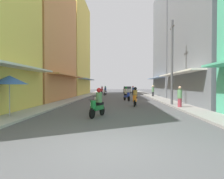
{
  "coord_description": "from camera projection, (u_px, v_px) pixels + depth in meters",
  "views": [
    {
      "loc": [
        0.32,
        -5.54,
        1.73
      ],
      "look_at": [
        -0.63,
        18.33,
        1.23
      ],
      "focal_mm": 33.35,
      "sensor_mm": 36.0,
      "label": 1
    }
  ],
  "objects": [
    {
      "name": "ground_plane",
      "position": [
        118.0,
        98.0,
        28.8
      ],
      "size": [
        119.87,
        119.87,
        0.0
      ],
      "primitive_type": "plane",
      "color": "#4C4C4F"
    },
    {
      "name": "sidewalk_left",
      "position": [
        81.0,
        97.0,
        29.01
      ],
      "size": [
        1.67,
        62.48,
        0.12
      ],
      "primitive_type": "cube",
      "color": "#ADA89E",
      "rests_on": "ground"
    },
    {
      "name": "sidewalk_right",
      "position": [
        156.0,
        97.0,
        28.59
      ],
      "size": [
        1.67,
        62.48,
        0.12
      ],
      "primitive_type": "cube",
      "color": "gray",
      "rests_on": "ground"
    },
    {
      "name": "building_left_mid",
      "position": [
        39.0,
        40.0,
        23.89
      ],
      "size": [
        7.05,
        12.74,
        13.81
      ],
      "color": "#D88C4C",
      "rests_on": "ground"
    },
    {
      "name": "building_left_far",
      "position": [
        68.0,
        47.0,
        37.36
      ],
      "size": [
        7.05,
        13.19,
        17.06
      ],
      "color": "#EFD159",
      "rests_on": "ground"
    },
    {
      "name": "building_right_mid",
      "position": [
        216.0,
        12.0,
        18.94
      ],
      "size": [
        7.05,
        12.28,
        16.86
      ],
      "color": "slate",
      "rests_on": "ground"
    },
    {
      "name": "building_right_far",
      "position": [
        179.0,
        43.0,
        30.76
      ],
      "size": [
        7.05,
        10.49,
        15.91
      ],
      "color": "slate",
      "rests_on": "ground"
    },
    {
      "name": "motorbike_green",
      "position": [
        98.0,
        104.0,
        11.32
      ],
      "size": [
        0.76,
        1.74,
        1.58
      ],
      "color": "black",
      "rests_on": "ground"
    },
    {
      "name": "motorbike_black",
      "position": [
        133.0,
        91.0,
        39.5
      ],
      "size": [
        0.61,
        1.79,
        1.58
      ],
      "color": "black",
      "rests_on": "ground"
    },
    {
      "name": "motorbike_orange",
      "position": [
        135.0,
        98.0,
        17.03
      ],
      "size": [
        0.57,
        1.8,
        1.58
      ],
      "color": "black",
      "rests_on": "ground"
    },
    {
      "name": "motorbike_red",
      "position": [
        102.0,
        90.0,
        42.71
      ],
      "size": [
        0.55,
        1.81,
        1.58
      ],
      "color": "black",
      "rests_on": "ground"
    },
    {
      "name": "motorbike_blue",
      "position": [
        127.0,
        94.0,
        22.97
      ],
      "size": [
        0.76,
        1.74,
        1.58
      ],
      "color": "black",
      "rests_on": "ground"
    },
    {
      "name": "motorbike_white",
      "position": [
        95.0,
        104.0,
        13.76
      ],
      "size": [
        0.56,
        1.8,
        0.96
      ],
      "color": "black",
      "rests_on": "ground"
    },
    {
      "name": "motorbike_silver",
      "position": [
        105.0,
        91.0,
        34.81
      ],
      "size": [
        0.56,
        1.8,
        1.58
      ],
      "color": "black",
      "rests_on": "ground"
    },
    {
      "name": "parked_car",
      "position": [
        128.0,
        90.0,
        45.44
      ],
      "size": [
        2.15,
        4.25,
        1.45
      ],
      "color": "silver",
      "rests_on": "ground"
    },
    {
      "name": "pedestrian_crossing",
      "position": [
        180.0,
        97.0,
        15.26
      ],
      "size": [
        0.34,
        0.34,
        1.65
      ],
      "color": "#99333F",
      "rests_on": "ground"
    },
    {
      "name": "pedestrian_midway",
      "position": [
        153.0,
        90.0,
        30.05
      ],
      "size": [
        0.44,
        0.44,
        1.74
      ],
      "color": "#262628",
      "rests_on": "ground"
    },
    {
      "name": "vendor_umbrella",
      "position": [
        9.0,
        80.0,
        10.63
      ],
      "size": [
        1.84,
        1.84,
        2.22
      ],
      "color": "#99999E",
      "rests_on": "ground"
    },
    {
      "name": "utility_pole",
      "position": [
        172.0,
        62.0,
        17.26
      ],
      "size": [
        0.2,
        1.2,
        7.11
      ],
      "color": "#4C4C4F",
      "rests_on": "ground"
    }
  ]
}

